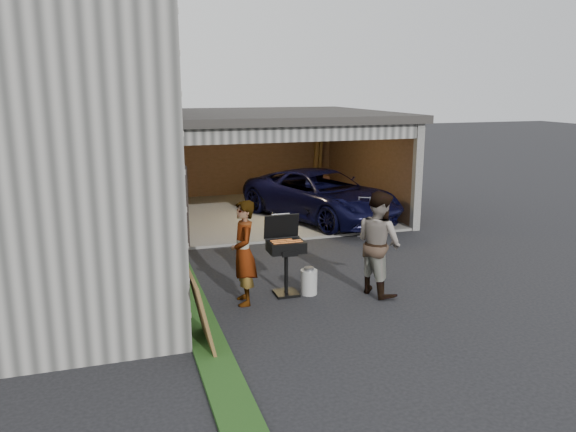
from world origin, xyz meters
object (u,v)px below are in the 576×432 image
Objects in this scene: hand_truck at (364,228)px; man at (379,243)px; minivan at (321,197)px; bbq_grill at (286,249)px; plywood_panel at (201,312)px; woman at (244,253)px; propane_tank at (309,282)px.

man is at bearing -87.57° from hand_truck.
minivan reaches higher than hand_truck.
minivan is 3.40× the size of bbq_grill.
plywood_panel is (-1.74, -1.62, -0.31)m from bbq_grill.
minivan is 4.92× the size of hand_truck.
woman reaches higher than bbq_grill.
bbq_grill is at bearing 107.54° from woman.
man is at bearing 19.72° from plywood_panel.
bbq_grill reaches higher than propane_tank.
hand_truck is at bearing 45.48° from plywood_panel.
bbq_grill is (0.79, 0.19, -0.06)m from woman.
bbq_grill is 0.74m from propane_tank.
bbq_grill reaches higher than hand_truck.
hand_truck is (3.82, 3.41, -0.70)m from woman.
propane_tank is (-1.18, 0.31, -0.70)m from man.
man is 4.01m from hand_truck.
man reaches higher than woman.
hand_truck is (0.46, -1.74, -0.47)m from minivan.
minivan is 4.47× the size of plywood_panel.
minivan is 10.72× the size of propane_tank.
hand_truck is at bearing 51.79° from propane_tank.
woman is 1.67× the size of plywood_panel.
plywood_panel is at bearing -110.42° from hand_truck.
woman is 4.00× the size of propane_tank.
propane_tank is (-2.17, -5.09, -0.44)m from minivan.
plywood_panel is at bearing -145.09° from minivan.
woman is 1.27× the size of bbq_grill.
woman is at bearing -176.68° from propane_tank.
plywood_panel is 6.81m from hand_truck.
man is 1.63m from bbq_grill.
bbq_grill is 1.32× the size of plywood_panel.
minivan is 2.57× the size of man.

